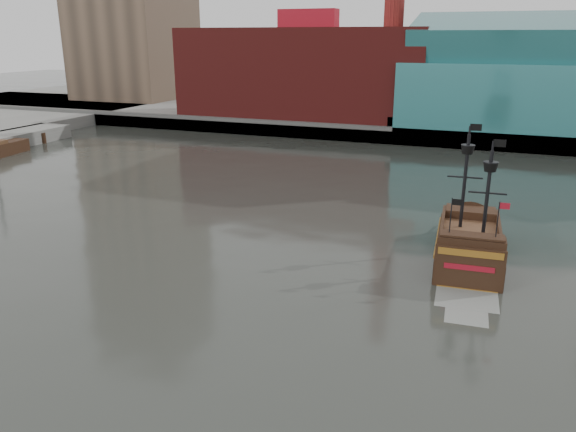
% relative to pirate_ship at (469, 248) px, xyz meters
% --- Properties ---
extents(ground, '(400.00, 400.00, 0.00)m').
position_rel_pirate_ship_xyz_m(ground, '(-9.14, -18.31, -0.95)').
color(ground, '#292B26').
rests_on(ground, ground).
extents(promenade_far, '(220.00, 60.00, 2.00)m').
position_rel_pirate_ship_xyz_m(promenade_far, '(-9.14, 73.69, 0.05)').
color(promenade_far, slate).
rests_on(promenade_far, ground).
extents(seawall, '(220.00, 1.00, 2.60)m').
position_rel_pirate_ship_xyz_m(seawall, '(-9.14, 44.19, 0.35)').
color(seawall, '#4C4C49').
rests_on(seawall, ground).
extents(pirate_ship, '(5.16, 14.22, 10.46)m').
position_rel_pirate_ship_xyz_m(pirate_ship, '(0.00, 0.00, 0.00)').
color(pirate_ship, black).
rests_on(pirate_ship, ground).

